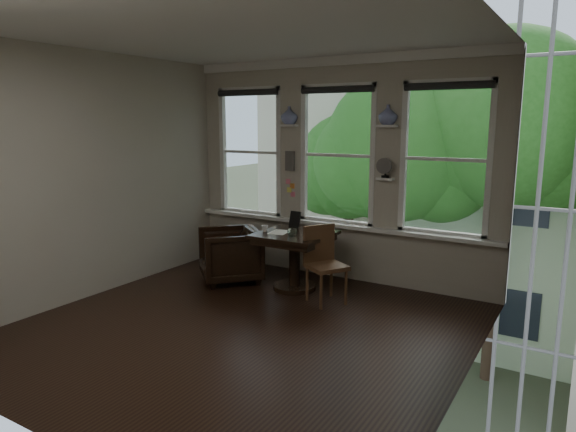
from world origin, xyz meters
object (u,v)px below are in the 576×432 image
Objects in this scene: side_chair_right at (327,266)px; mug at (265,228)px; laptop at (317,233)px; armchair_left at (230,255)px; table at (294,261)px.

mug is (-0.96, 0.11, 0.33)m from side_chair_right.
laptop is (-0.29, 0.31, 0.30)m from side_chair_right.
side_chair_right is at bearing 39.24° from armchair_left.
laptop is at bearing 52.87° from armchair_left.
laptop is (1.23, 0.22, 0.40)m from armchair_left.
mug is at bearing -148.95° from laptop.
side_chair_right reaches higher than armchair_left.
table is at bearing -152.84° from laptop.
armchair_left is 2.29× the size of laptop.
table is 0.98× the size of side_chair_right.
armchair_left is 9.02× the size of mug.
table is 0.64m from side_chair_right.
mug reaches higher than laptop.
table is 10.17× the size of mug.
mug is (-0.67, -0.20, 0.03)m from laptop.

